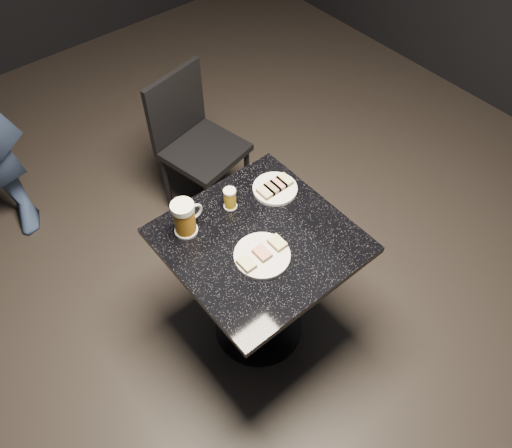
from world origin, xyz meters
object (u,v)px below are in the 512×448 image
at_px(table, 259,272).
at_px(beer_mug, 185,218).
at_px(plate_large, 262,255).
at_px(plate_small, 275,189).
at_px(beer_tumbler, 230,199).
at_px(chair, 194,139).

relative_size(table, beer_mug, 4.75).
distance_m(plate_large, beer_mug, 0.34).
height_order(plate_small, beer_tumbler, beer_tumbler).
relative_size(beer_mug, chair, 0.18).
distance_m(plate_small, table, 0.37).
distance_m(beer_mug, chair, 0.90).
height_order(plate_small, table, plate_small).
xyz_separation_m(beer_mug, beer_tumbler, (0.21, -0.01, -0.03)).
height_order(beer_mug, beer_tumbler, beer_mug).
xyz_separation_m(beer_tumbler, chair, (0.27, 0.69, -0.30)).
distance_m(table, beer_mug, 0.44).
bearing_deg(table, plate_large, -122.73).
relative_size(plate_large, beer_tumbler, 2.24).
relative_size(beer_mug, beer_tumbler, 1.61).
bearing_deg(beer_tumbler, table, -93.93).
height_order(beer_tumbler, chair, chair).
xyz_separation_m(plate_small, beer_mug, (-0.42, 0.06, 0.07)).
height_order(plate_large, table, plate_large).
xyz_separation_m(beer_mug, chair, (0.49, 0.68, -0.33)).
height_order(table, beer_mug, beer_mug).
xyz_separation_m(table, chair, (0.29, 0.90, -0.01)).
height_order(beer_mug, chair, beer_mug).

